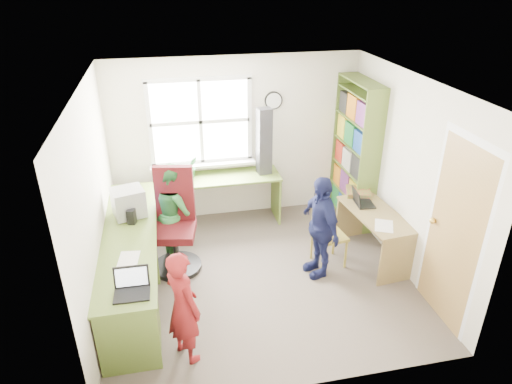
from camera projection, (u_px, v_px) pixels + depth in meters
room at (260, 185)px, 5.23m from camera, size 3.64×3.44×2.44m
l_desk at (149, 273)px, 5.00m from camera, size 2.38×2.95×0.75m
right_desk at (375, 226)px, 5.84m from camera, size 0.65×1.20×0.67m
bookshelf at (355, 156)px, 6.58m from camera, size 0.30×1.02×2.10m
swivel_chair at (175, 226)px, 5.66m from camera, size 0.71×0.71×1.31m
wooden_chair at (325, 233)px, 5.71m from camera, size 0.42×0.42×0.87m
crt_monitor at (129, 203)px, 5.45m from camera, size 0.43×0.41×0.35m
laptop_left at (132, 287)px, 4.23m from camera, size 0.33×0.28×0.23m
laptop_right at (361, 201)px, 5.96m from camera, size 0.28×0.33×0.21m
speaker_a at (131, 217)px, 5.33m from camera, size 0.11×0.11×0.18m
speaker_b at (130, 196)px, 5.79m from camera, size 0.11×0.11×0.18m
cd_tower at (264, 142)px, 6.46m from camera, size 0.21×0.19×0.97m
game_box at (359, 192)px, 6.23m from camera, size 0.40×0.40×0.06m
paper_a at (129, 259)px, 4.71m from camera, size 0.24×0.31×0.00m
paper_b at (384, 226)px, 5.48m from camera, size 0.32×0.36×0.00m
potted_plant at (192, 167)px, 6.45m from camera, size 0.21×0.19×0.32m
person_red at (183, 307)px, 4.28m from camera, size 0.48×0.53×1.21m
person_green at (175, 211)px, 5.83m from camera, size 0.64×0.74×1.31m
person_navy at (320, 227)px, 5.48m from camera, size 0.45×0.81×1.32m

